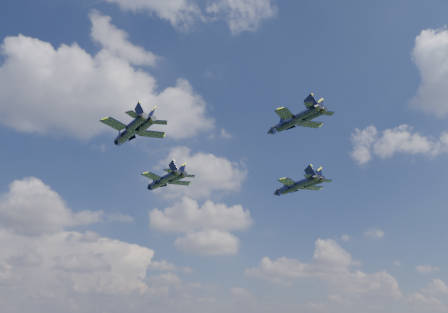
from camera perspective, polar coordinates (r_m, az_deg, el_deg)
jet_lead at (r=106.67m, az=-8.32°, el=-3.33°), size 12.34×16.75×4.03m
jet_left at (r=80.99m, az=-12.48°, el=2.94°), size 11.40×15.67×3.74m
jet_right at (r=105.15m, az=8.79°, el=-4.02°), size 12.33×17.00×4.05m
jet_slot at (r=76.15m, az=8.37°, el=4.34°), size 9.95×13.52×3.25m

